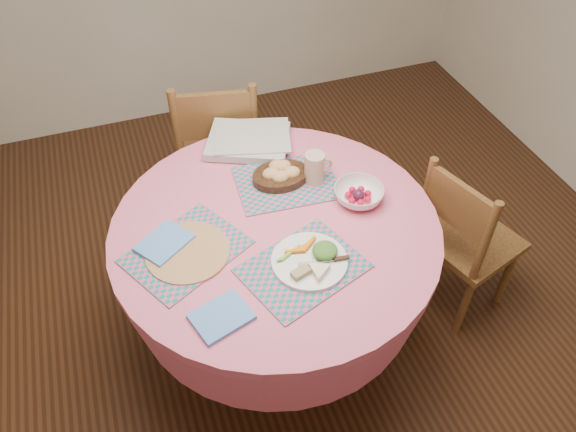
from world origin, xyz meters
The scene contains 15 objects.
ground centered at (0.00, 0.00, 0.00)m, with size 4.00×4.00×0.00m, color #331C0F.
dining_table centered at (0.00, 0.00, 0.56)m, with size 1.24×1.24×0.75m.
chair_right centered at (0.85, -0.07, 0.44)m, with size 0.47×0.48×0.84m.
chair_back centered at (-0.02, 0.84, 0.49)m, with size 0.51×0.49×0.93m.
placemat_front centered at (0.02, -0.23, 0.75)m, with size 0.40×0.30×0.01m, color #167C76.
placemat_left centered at (-0.34, -0.02, 0.75)m, with size 0.40×0.30×0.01m, color #167C76.
placemat_back centered at (0.12, 0.21, 0.75)m, with size 0.40×0.30×0.01m, color #167C76.
wicker_trivet centered at (-0.34, -0.03, 0.76)m, with size 0.30×0.30×0.01m, color #8E5C3D.
napkin_near centered at (-0.30, -0.34, 0.76)m, with size 0.18×0.14×0.01m, color #548AD8.
napkin_far centered at (-0.41, 0.03, 0.76)m, with size 0.18×0.14×0.01m, color #548AD8.
dinner_plate centered at (0.06, -0.22, 0.77)m, with size 0.27×0.27×0.05m.
bread_bowl centered at (0.10, 0.23, 0.79)m, with size 0.23×0.23×0.08m.
latte_mug centered at (0.23, 0.18, 0.82)m, with size 0.12×0.08×0.13m.
fruit_bowl centered at (0.35, 0.02, 0.78)m, with size 0.24×0.24×0.06m.
newspaper_stack centered at (0.05, 0.50, 0.78)m, with size 0.42×0.39×0.04m.
Camera 1 is at (-0.45, -1.40, 2.25)m, focal length 35.00 mm.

